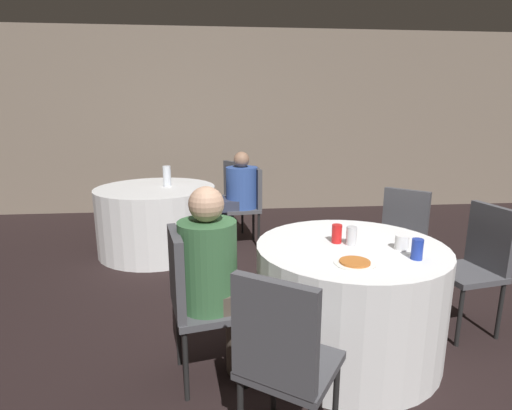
% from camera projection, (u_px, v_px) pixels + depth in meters
% --- Properties ---
extents(ground_plane, '(16.00, 16.00, 0.00)m').
position_uv_depth(ground_plane, '(343.00, 349.00, 2.72)').
color(ground_plane, black).
extents(wall_back, '(16.00, 0.06, 2.80)m').
position_uv_depth(wall_back, '(269.00, 123.00, 6.33)').
color(wall_back, gray).
rests_on(wall_back, ground_plane).
extents(table_near, '(1.22, 1.22, 0.75)m').
position_uv_depth(table_near, '(348.00, 299.00, 2.64)').
color(table_near, white).
rests_on(table_near, ground_plane).
extents(table_far, '(1.33, 1.33, 0.75)m').
position_uv_depth(table_far, '(157.00, 219.00, 4.56)').
color(table_far, white).
rests_on(table_far, ground_plane).
extents(chair_near_west, '(0.48, 0.47, 0.94)m').
position_uv_depth(chair_near_west, '(193.00, 293.00, 2.30)').
color(chair_near_west, '#47474C').
rests_on(chair_near_west, ground_plane).
extents(chair_near_northeast, '(0.57, 0.57, 0.94)m').
position_uv_depth(chair_near_northeast, '(401.00, 234.00, 3.39)').
color(chair_near_northeast, '#47474C').
rests_on(chair_near_northeast, ground_plane).
extents(chair_near_southwest, '(0.56, 0.56, 0.94)m').
position_uv_depth(chair_near_southwest, '(282.00, 354.00, 1.73)').
color(chair_near_southwest, '#47474C').
rests_on(chair_near_southwest, ground_plane).
extents(chair_near_east, '(0.47, 0.46, 0.94)m').
position_uv_depth(chair_near_east, '(478.00, 257.00, 2.86)').
color(chair_near_east, '#47474C').
rests_on(chair_near_east, ground_plane).
extents(chair_far_east, '(0.44, 0.44, 0.94)m').
position_uv_depth(chair_far_east, '(250.00, 199.00, 4.72)').
color(chair_far_east, '#47474C').
rests_on(chair_far_east, ground_plane).
extents(chair_far_northeast, '(0.56, 0.56, 0.94)m').
position_uv_depth(chair_far_northeast, '(229.00, 191.00, 5.25)').
color(chair_far_northeast, '#47474C').
rests_on(chair_far_northeast, ground_plane).
extents(person_blue_shirt, '(0.52, 0.39, 1.13)m').
position_uv_depth(person_blue_shirt, '(236.00, 198.00, 4.69)').
color(person_blue_shirt, '#33384C').
rests_on(person_blue_shirt, ground_plane).
extents(person_green_jacket, '(0.50, 0.38, 1.18)m').
position_uv_depth(person_green_jacket, '(220.00, 283.00, 2.34)').
color(person_green_jacket, '#4C4238').
rests_on(person_green_jacket, ground_plane).
extents(pizza_plate_near, '(0.23, 0.23, 0.02)m').
position_uv_depth(pizza_plate_near, '(355.00, 263.00, 2.24)').
color(pizza_plate_near, white).
rests_on(pizza_plate_near, table_near).
extents(soda_can_red, '(0.07, 0.07, 0.12)m').
position_uv_depth(soda_can_red, '(337.00, 234.00, 2.59)').
color(soda_can_red, red).
rests_on(soda_can_red, table_near).
extents(soda_can_silver, '(0.07, 0.07, 0.12)m').
position_uv_depth(soda_can_silver, '(351.00, 236.00, 2.54)').
color(soda_can_silver, silver).
rests_on(soda_can_silver, table_near).
extents(soda_can_blue, '(0.07, 0.07, 0.12)m').
position_uv_depth(soda_can_blue, '(417.00, 249.00, 2.30)').
color(soda_can_blue, '#1E38A5').
rests_on(soda_can_blue, table_near).
extents(cup_near, '(0.08, 0.08, 0.09)m').
position_uv_depth(cup_near, '(402.00, 242.00, 2.46)').
color(cup_near, white).
rests_on(cup_near, table_near).
extents(bottle_far, '(0.09, 0.09, 0.23)m').
position_uv_depth(bottle_far, '(167.00, 176.00, 4.51)').
color(bottle_far, silver).
rests_on(bottle_far, table_far).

